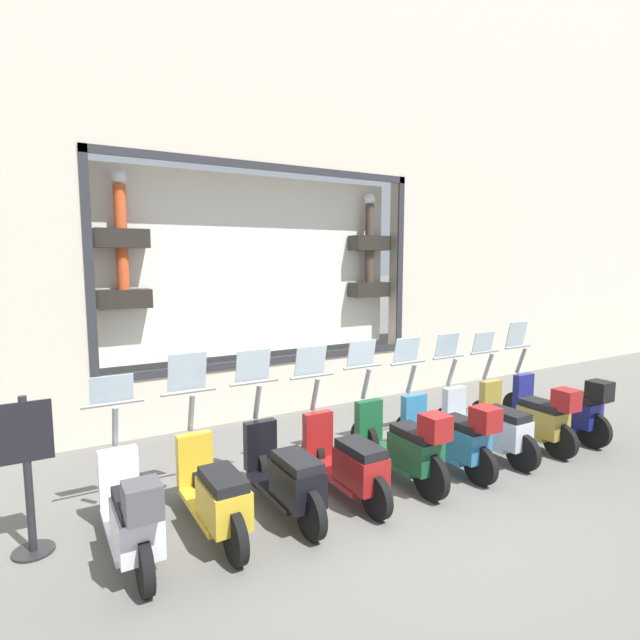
# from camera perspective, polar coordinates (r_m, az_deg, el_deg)

# --- Properties ---
(ground_plane) EXTENTS (120.00, 120.00, 0.00)m
(ground_plane) POSITION_cam_1_polar(r_m,az_deg,el_deg) (6.09, 8.90, -19.25)
(ground_plane) COLOR #66635E
(building_facade) EXTENTS (1.25, 36.00, 9.85)m
(building_facade) POSITION_cam_1_polar(r_m,az_deg,el_deg) (8.87, -6.51, 22.30)
(building_facade) COLOR beige
(building_facade) RESTS_ON ground_plane
(scooter_navy_0) EXTENTS (1.80, 0.61, 1.67)m
(scooter_navy_0) POSITION_cam_1_polar(r_m,az_deg,el_deg) (8.45, 25.97, -8.87)
(scooter_navy_0) COLOR black
(scooter_navy_0) RESTS_ON ground_plane
(scooter_olive_1) EXTENTS (1.80, 0.61, 1.56)m
(scooter_olive_1) POSITION_cam_1_polar(r_m,az_deg,el_deg) (7.84, 22.82, -10.02)
(scooter_olive_1) COLOR black
(scooter_olive_1) RESTS_ON ground_plane
(scooter_silver_2) EXTENTS (1.80, 0.60, 1.60)m
(scooter_silver_2) POSITION_cam_1_polar(r_m,az_deg,el_deg) (7.31, 18.69, -11.40)
(scooter_silver_2) COLOR black
(scooter_silver_2) RESTS_ON ground_plane
(scooter_teal_3) EXTENTS (1.80, 0.60, 1.60)m
(scooter_teal_3) POSITION_cam_1_polar(r_m,az_deg,el_deg) (6.72, 14.69, -12.55)
(scooter_teal_3) COLOR black
(scooter_teal_3) RESTS_ON ground_plane
(scooter_green_4) EXTENTS (1.81, 0.60, 1.62)m
(scooter_green_4) POSITION_cam_1_polar(r_m,az_deg,el_deg) (6.22, 9.44, -13.83)
(scooter_green_4) COLOR black
(scooter_green_4) RESTS_ON ground_plane
(scooter_red_5) EXTENTS (1.79, 0.60, 1.62)m
(scooter_red_5) POSITION_cam_1_polar(r_m,az_deg,el_deg) (5.85, 3.04, -15.77)
(scooter_red_5) COLOR black
(scooter_red_5) RESTS_ON ground_plane
(scooter_black_6) EXTENTS (1.80, 0.60, 1.64)m
(scooter_black_6) POSITION_cam_1_polar(r_m,az_deg,el_deg) (5.50, -4.03, -17.20)
(scooter_black_6) COLOR black
(scooter_black_6) RESTS_ON ground_plane
(scooter_yellow_7) EXTENTS (1.80, 0.61, 1.68)m
(scooter_yellow_7) POSITION_cam_1_polar(r_m,az_deg,el_deg) (5.24, -12.04, -18.67)
(scooter_yellow_7) COLOR black
(scooter_yellow_7) RESTS_ON ground_plane
(scooter_white_8) EXTENTS (1.79, 0.61, 1.52)m
(scooter_white_8) POSITION_cam_1_polar(r_m,az_deg,el_deg) (5.01, -20.71, -19.94)
(scooter_white_8) COLOR black
(scooter_white_8) RESTS_ON ground_plane
(shop_sign_post) EXTENTS (0.36, 0.45, 1.48)m
(shop_sign_post) POSITION_cam_1_polar(r_m,az_deg,el_deg) (5.38, -30.43, -14.68)
(shop_sign_post) COLOR #232326
(shop_sign_post) RESTS_ON ground_plane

